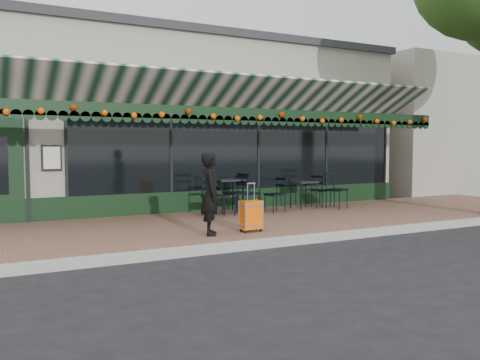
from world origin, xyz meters
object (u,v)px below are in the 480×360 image
cafe_table_a (304,184)px  chair_b_right (248,194)px  chair_a_left (275,195)px  woman (211,194)px  cafe_table_b (228,182)px  chair_b_left (236,194)px  chair_b_front (213,197)px  chair_a_right (321,191)px  chair_a_front (337,190)px  suitcase (251,216)px

cafe_table_a → chair_b_right: (-1.70, -0.12, -0.17)m
cafe_table_a → chair_a_left: size_ratio=0.82×
woman → chair_a_left: 3.44m
cafe_table_b → chair_b_left: chair_b_left is taller
woman → chair_b_front: woman is taller
chair_a_left → chair_b_left: (-0.98, 0.13, 0.06)m
chair_a_right → chair_b_front: bearing=80.6°
woman → chair_b_front: (1.06, 2.20, -0.30)m
cafe_table_b → woman: bearing=-121.9°
cafe_table_b → chair_a_left: 1.18m
chair_a_left → chair_a_front: size_ratio=0.91×
cafe_table_b → chair_a_right: bearing=-3.3°
cafe_table_a → chair_b_right: 1.72m
chair_b_left → chair_b_front: size_ratio=1.08×
chair_a_left → chair_a_front: 1.81m
chair_a_left → chair_b_right: 0.67m
chair_a_right → chair_b_right: size_ratio=0.93×
cafe_table_b → chair_b_left: (0.01, -0.44, -0.24)m
woman → chair_a_left: bearing=-29.2°
woman → cafe_table_a: 4.51m
chair_a_left → chair_a_front: (1.81, -0.09, 0.04)m
suitcase → chair_a_right: suitcase is taller
chair_a_left → chair_a_right: (1.69, 0.41, 0.00)m
suitcase → cafe_table_b: 2.91m
chair_a_front → suitcase: bearing=-170.7°
suitcase → cafe_table_b: (0.88, 2.74, 0.42)m
chair_a_left → chair_a_front: bearing=83.0°
suitcase → chair_b_left: 2.48m
woman → cafe_table_a: bearing=-34.3°
chair_a_left → chair_b_front: bearing=-96.4°
cafe_table_a → chair_a_left: chair_a_left is taller
suitcase → chair_a_right: (3.56, 2.59, 0.12)m
chair_b_front → chair_a_front: bearing=-5.1°
woman → chair_b_left: bearing=-14.6°
chair_b_right → chair_a_right: bearing=-105.1°
suitcase → cafe_table_a: bearing=36.4°
suitcase → chair_a_right: 4.40m
suitcase → chair_a_right: bearing=31.9°
chair_a_front → chair_b_front: bearing=157.2°
chair_a_front → chair_a_right: bearing=83.4°
cafe_table_b → chair_b_left: 0.50m
suitcase → chair_b_front: suitcase is taller
chair_a_left → chair_a_front: chair_a_front is taller
chair_a_right → chair_a_front: 0.52m
cafe_table_b → chair_a_front: 2.89m
chair_b_left → suitcase: bearing=-31.6°
woman → chair_b_front: size_ratio=1.65×
cafe_table_b → cafe_table_a: bearing=-6.0°
woman → chair_a_front: woman is taller
cafe_table_b → chair_b_front: size_ratio=0.90×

